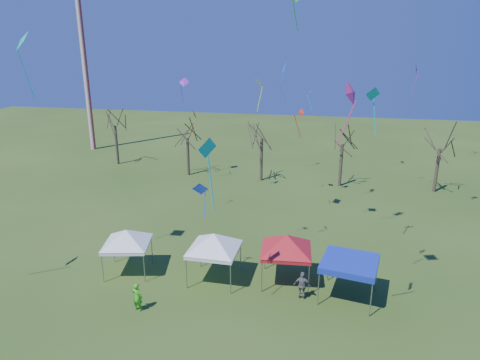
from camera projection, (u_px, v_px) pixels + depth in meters
The scene contains 25 objects.
ground at pixel (235, 313), 23.72m from camera, with size 140.00×140.00×0.00m, color #314C18.
radio_mast at pixel (84, 58), 57.03m from camera, with size 0.70×0.70×25.00m, color silver.
tree_0 at pixel (114, 112), 51.31m from camera, with size 3.83×3.83×8.44m.
tree_1 at pixel (187, 124), 47.03m from camera, with size 3.42×3.42×7.54m.
tree_2 at pixel (262, 123), 45.02m from camera, with size 3.71×3.71×8.18m.
tree_3 at pixel (344, 129), 43.17m from camera, with size 3.59×3.59×7.91m.
tree_4 at pixel (442, 133), 41.35m from camera, with size 3.58×3.58×7.89m.
tent_white_west at pixel (126, 233), 27.16m from camera, with size 3.82×3.82×3.45m.
tent_white_mid at pixel (214, 237), 26.18m from camera, with size 4.16×4.16×3.66m.
tent_red at pixel (287, 238), 25.96m from camera, with size 4.18×4.18×3.70m.
tent_blue at pixel (350, 263), 24.49m from camera, with size 3.59×3.59×2.42m.
person_grey at pixel (302, 286), 24.79m from camera, with size 1.00×0.42×1.71m, color slate.
person_green at pixel (137, 297), 23.69m from camera, with size 0.61×0.40×1.69m, color green.
kite_1 at pixel (201, 189), 25.50m from camera, with size 1.07×0.68×2.28m.
kite_13 at pixel (195, 114), 44.23m from camera, with size 0.88×1.21×2.87m.
kite_18 at pixel (259, 84), 26.10m from camera, with size 0.79×0.95×2.07m.
kite_12 at pixel (416, 70), 38.54m from camera, with size 0.44×0.92×2.85m.
kite_17 at pixel (373, 95), 26.77m from camera, with size 1.14×0.92×3.12m.
kite_8 at pixel (22, 41), 23.36m from camera, with size 1.51×1.52×3.77m.
kite_5 at pixel (207, 149), 19.83m from camera, with size 1.00×1.18×3.68m.
kite_11 at pixel (283, 72), 31.71m from camera, with size 0.84×1.47×3.13m.
kite_22 at pixel (301, 114), 39.37m from camera, with size 0.99×1.02×2.93m.
kite_19 at pixel (310, 93), 37.42m from camera, with size 0.61×0.83×2.07m.
kite_2 at pixel (184, 82), 44.35m from camera, with size 1.14×0.79×2.70m.
kite_27 at pixel (351, 94), 17.43m from camera, with size 0.90×1.18×2.69m.
Camera 1 is at (4.36, -19.90, 14.21)m, focal length 32.00 mm.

